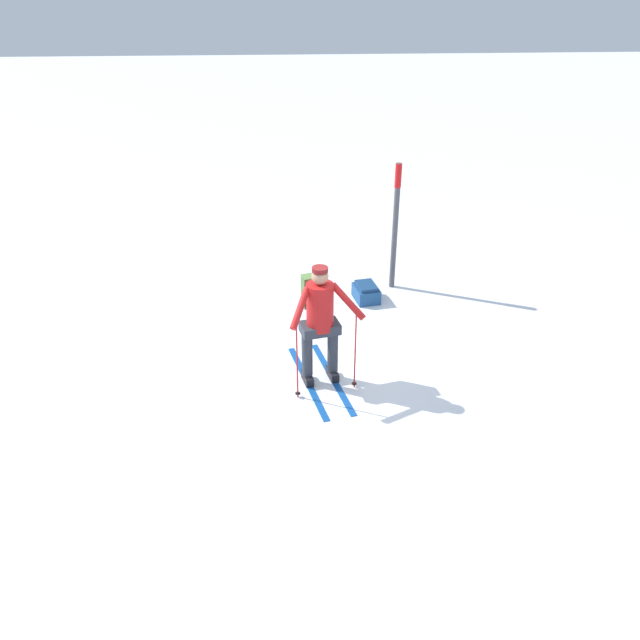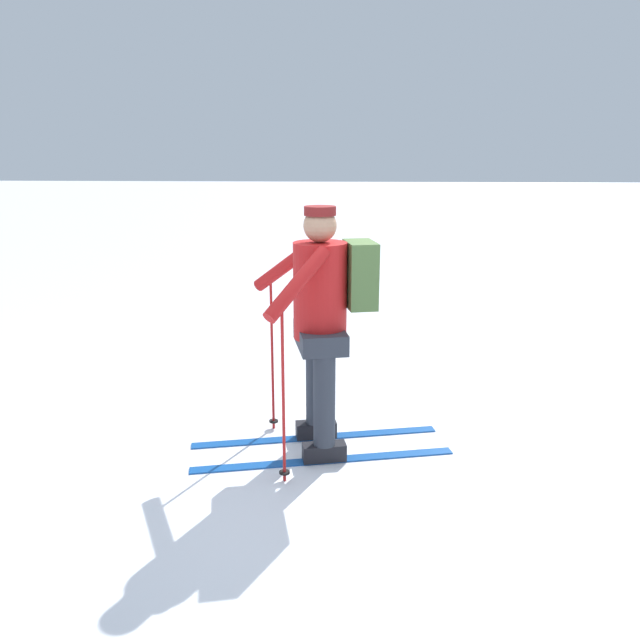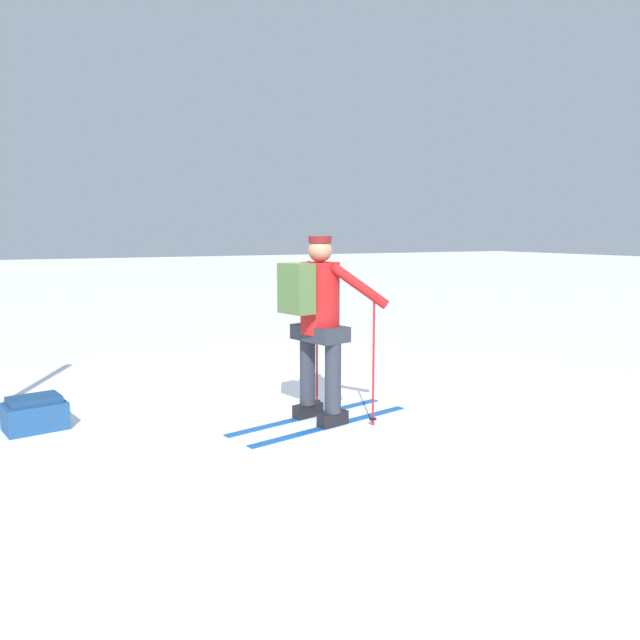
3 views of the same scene
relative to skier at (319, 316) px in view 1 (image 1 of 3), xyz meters
The scene contains 4 objects.
ground_plane 1.05m from the skier, 11.64° to the left, with size 80.00×80.00×0.00m, color white.
skier is the anchor object (origin of this frame).
dropped_backpack 2.72m from the skier, 67.53° to the left, with size 0.47×0.57×0.31m.
trail_marker 3.28m from the skier, 62.13° to the left, with size 0.11×0.11×2.27m.
Camera 1 is at (-0.77, -7.33, 5.03)m, focal length 35.00 mm.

